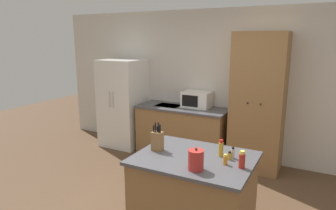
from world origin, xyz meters
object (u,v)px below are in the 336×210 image
object	(u,v)px
spice_bottle_tall_dark	(221,149)
spice_bottle_pale_salt	(233,153)
pantry_cabinet	(258,103)
microwave	(197,99)
spice_bottle_green_herb	(225,160)
kettle	(196,160)
refrigerator	(123,103)
spice_bottle_amber_oil	(229,156)
spice_bottle_short_red	(242,160)
knife_block	(157,140)

from	to	relation	value
spice_bottle_tall_dark	spice_bottle_pale_salt	bearing A→B (deg)	0.84
pantry_cabinet	microwave	bearing A→B (deg)	175.54
spice_bottle_green_herb	kettle	world-z (taller)	kettle
refrigerator	spice_bottle_tall_dark	bearing A→B (deg)	-35.37
refrigerator	spice_bottle_amber_oil	xyz separation A→B (m)	(2.70, -1.89, 0.08)
spice_bottle_pale_salt	microwave	bearing A→B (deg)	121.37
refrigerator	spice_bottle_short_red	distance (m)	3.51
spice_bottle_tall_dark	spice_bottle_short_red	distance (m)	0.33
refrigerator	knife_block	distance (m)	2.78
pantry_cabinet	spice_bottle_amber_oil	distance (m)	1.96
knife_block	microwave	bearing A→B (deg)	100.89
spice_bottle_green_herb	kettle	size ratio (longest dim) A/B	0.48
spice_bottle_short_red	spice_bottle_amber_oil	size ratio (longest dim) A/B	1.95
microwave	spice_bottle_short_red	distance (m)	2.56
refrigerator	microwave	world-z (taller)	refrigerator
spice_bottle_amber_oil	spice_bottle_pale_salt	xyz separation A→B (m)	(0.02, 0.05, 0.02)
spice_bottle_green_herb	spice_bottle_pale_salt	size ratio (longest dim) A/B	0.85
refrigerator	kettle	bearing A→B (deg)	-42.37
pantry_cabinet	spice_bottle_pale_salt	world-z (taller)	pantry_cabinet
microwave	spice_bottle_short_red	xyz separation A→B (m)	(1.35, -2.18, -0.07)
spice_bottle_tall_dark	spice_bottle_amber_oil	xyz separation A→B (m)	(0.11, -0.05, -0.04)
spice_bottle_pale_salt	refrigerator	bearing A→B (deg)	145.94
pantry_cabinet	spice_bottle_pale_salt	distance (m)	1.91
spice_bottle_short_red	spice_bottle_pale_salt	world-z (taller)	spice_bottle_short_red
knife_block	spice_bottle_pale_salt	distance (m)	0.81
spice_bottle_amber_oil	microwave	bearing A→B (deg)	120.33
spice_bottle_pale_salt	spice_bottle_green_herb	bearing A→B (deg)	-96.72
spice_bottle_short_red	spice_bottle_pale_salt	xyz separation A→B (m)	(-0.14, 0.19, -0.02)
spice_bottle_short_red	spice_bottle_green_herb	world-z (taller)	spice_bottle_short_red
spice_bottle_tall_dark	spice_bottle_pale_salt	world-z (taller)	spice_bottle_tall_dark
spice_bottle_tall_dark	kettle	size ratio (longest dim) A/B	0.82
spice_bottle_short_red	refrigerator	bearing A→B (deg)	144.63
pantry_cabinet	knife_block	world-z (taller)	pantry_cabinet
kettle	spice_bottle_amber_oil	bearing A→B (deg)	61.07
spice_bottle_pale_salt	kettle	bearing A→B (deg)	-118.11
spice_bottle_green_herb	spice_bottle_tall_dark	bearing A→B (deg)	119.60
kettle	spice_bottle_green_herb	bearing A→B (deg)	49.61
knife_block	pantry_cabinet	bearing A→B (deg)	72.30
refrigerator	spice_bottle_amber_oil	world-z (taller)	refrigerator
spice_bottle_tall_dark	spice_bottle_green_herb	world-z (taller)	spice_bottle_tall_dark
spice_bottle_green_herb	spice_bottle_pale_salt	xyz separation A→B (m)	(0.02, 0.19, 0.01)
spice_bottle_tall_dark	spice_bottle_amber_oil	world-z (taller)	spice_bottle_tall_dark
spice_bottle_amber_oil	kettle	size ratio (longest dim) A/B	0.40
spice_bottle_short_red	pantry_cabinet	bearing A→B (deg)	97.60
spice_bottle_amber_oil	spice_bottle_green_herb	size ratio (longest dim) A/B	0.83
knife_block	kettle	world-z (taller)	knife_block
refrigerator	microwave	bearing A→B (deg)	5.54
spice_bottle_tall_dark	microwave	bearing A→B (deg)	118.61
spice_bottle_pale_salt	kettle	xyz separation A→B (m)	(-0.23, -0.43, 0.04)
knife_block	spice_bottle_pale_salt	xyz separation A→B (m)	(0.80, 0.16, -0.06)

